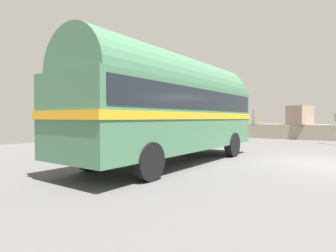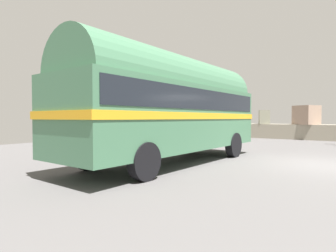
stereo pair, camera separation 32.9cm
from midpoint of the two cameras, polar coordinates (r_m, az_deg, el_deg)
ground at (r=10.46m, az=28.86°, el=-7.07°), size 32.00×26.00×0.02m
breakwater at (r=22.11m, az=30.42°, el=-0.68°), size 31.36×2.13×2.45m
vintage_coach at (r=9.45m, az=-0.07°, el=4.63°), size 2.78×8.68×3.70m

